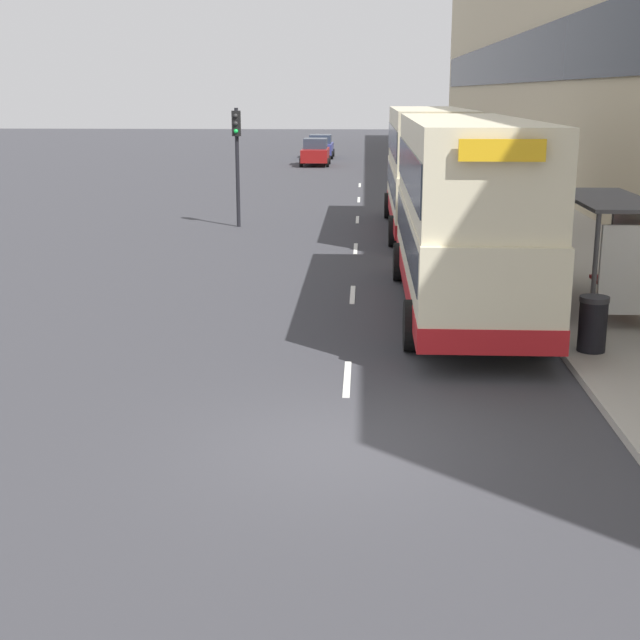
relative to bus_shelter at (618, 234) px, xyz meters
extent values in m
plane|color=#38383D|center=(-5.77, -7.76, -1.88)|extent=(220.00, 220.00, 0.00)
cube|color=#A39E93|center=(0.73, 30.74, -1.81)|extent=(5.00, 93.00, 0.14)
cube|color=#C6B793|center=(4.73, 30.74, 5.57)|extent=(3.00, 93.00, 14.90)
cube|color=black|center=(3.19, 30.74, 4.83)|extent=(0.12, 89.28, 2.68)
cube|color=silver|center=(-5.77, -4.64, -1.87)|extent=(0.12, 2.00, 0.01)
cube|color=silver|center=(-5.77, 2.02, -1.87)|extent=(0.12, 2.00, 0.01)
cube|color=silver|center=(-5.77, 8.68, -1.87)|extent=(0.12, 2.00, 0.01)
cube|color=silver|center=(-5.77, 15.34, -1.87)|extent=(0.12, 2.00, 0.01)
cube|color=silver|center=(-5.77, 22.01, -1.87)|extent=(0.12, 2.00, 0.01)
cube|color=silver|center=(-5.77, 28.67, -1.87)|extent=(0.12, 2.00, 0.01)
cube|color=#4C4C51|center=(-0.17, 0.35, 0.70)|extent=(1.60, 4.20, 0.08)
cylinder|color=#4C4C51|center=(-0.87, -1.65, -0.54)|extent=(0.10, 0.10, 2.40)
cylinder|color=#4C4C51|center=(-0.87, 2.35, -0.54)|extent=(0.10, 0.10, 2.40)
cylinder|color=#4C4C51|center=(0.53, 2.35, -0.54)|extent=(0.10, 0.10, 2.40)
cube|color=#99A8B2|center=(0.50, 0.35, -0.42)|extent=(0.04, 3.68, 1.92)
cube|color=white|center=(-0.17, -1.59, -0.49)|extent=(1.19, 0.10, 1.82)
cube|color=maroon|center=(0.07, 0.35, -1.29)|extent=(0.36, 2.80, 0.08)
cube|color=beige|center=(-3.30, 0.37, -0.45)|extent=(2.55, 10.21, 1.85)
cube|color=beige|center=(-3.30, 0.37, 1.45)|extent=(2.50, 9.91, 1.95)
cube|color=#B2191E|center=(-3.30, 0.37, -1.15)|extent=(2.58, 10.26, 0.45)
cube|color=#2D3847|center=(-3.30, 0.37, -0.08)|extent=(2.58, 9.60, 0.81)
cube|color=#2D3847|center=(-3.30, 0.37, 1.35)|extent=(2.55, 9.60, 0.94)
cube|color=yellow|center=(-3.30, -4.72, 2.07)|extent=(1.40, 0.08, 0.36)
cylinder|color=black|center=(-4.57, 3.84, -1.38)|extent=(0.30, 1.00, 1.00)
cylinder|color=black|center=(-2.02, 3.84, -1.38)|extent=(0.30, 1.00, 1.00)
cylinder|color=black|center=(-4.57, -2.80, -1.38)|extent=(0.30, 1.00, 1.00)
cylinder|color=black|center=(-2.02, -2.80, -1.38)|extent=(0.30, 1.00, 1.00)
cube|color=beige|center=(-3.29, 12.41, -0.45)|extent=(2.55, 10.22, 1.85)
cube|color=beige|center=(-3.29, 12.41, 1.45)|extent=(2.50, 9.91, 1.95)
cube|color=#B2191E|center=(-3.29, 12.41, -1.15)|extent=(2.58, 10.27, 0.45)
cube|color=#2D3847|center=(-3.29, 12.41, -0.08)|extent=(2.58, 9.60, 0.81)
cube|color=#2D3847|center=(-3.29, 12.41, 1.35)|extent=(2.55, 9.60, 0.94)
cube|color=yellow|center=(-3.29, 7.32, 2.07)|extent=(1.40, 0.08, 0.36)
cylinder|color=black|center=(-4.57, 15.88, -1.38)|extent=(0.30, 1.00, 1.00)
cylinder|color=black|center=(-2.02, 15.88, -1.38)|extent=(0.30, 1.00, 1.00)
cylinder|color=black|center=(-4.57, 9.24, -1.38)|extent=(0.30, 1.00, 1.00)
cylinder|color=black|center=(-2.02, 9.24, -1.38)|extent=(0.30, 1.00, 1.00)
cube|color=navy|center=(-8.89, 48.94, -1.19)|extent=(1.83, 4.56, 0.78)
cube|color=#2D3847|center=(-8.89, 49.17, -0.48)|extent=(1.61, 2.19, 0.64)
cylinder|color=black|center=(-7.97, 47.53, -1.58)|extent=(0.20, 0.60, 0.60)
cylinder|color=black|center=(-9.80, 47.53, -1.58)|extent=(0.20, 0.60, 0.60)
cylinder|color=black|center=(-7.97, 50.36, -1.58)|extent=(0.20, 0.60, 0.60)
cylinder|color=black|center=(-9.80, 50.36, -1.58)|extent=(0.20, 0.60, 0.60)
cube|color=maroon|center=(-8.87, 41.65, -1.16)|extent=(1.76, 4.05, 0.83)
cube|color=#2D3847|center=(-8.87, 41.86, -0.41)|extent=(1.55, 1.94, 0.68)
cylinder|color=black|center=(-7.99, 40.40, -1.58)|extent=(0.20, 0.60, 0.60)
cylinder|color=black|center=(-9.75, 40.40, -1.58)|extent=(0.20, 0.60, 0.60)
cylinder|color=black|center=(-7.99, 42.91, -1.58)|extent=(0.20, 0.60, 0.60)
cylinder|color=black|center=(-9.75, 42.91, -1.58)|extent=(0.20, 0.60, 0.60)
cylinder|color=#23232D|center=(0.86, 2.48, -1.31)|extent=(0.29, 0.29, 0.85)
cylinder|color=#26262D|center=(0.86, 2.48, -0.53)|extent=(0.36, 0.36, 0.71)
sphere|color=tan|center=(0.86, 2.48, -0.06)|extent=(0.23, 0.23, 0.23)
cylinder|color=#23232D|center=(-1.20, 3.15, -1.32)|extent=(0.29, 0.29, 0.84)
cylinder|color=#4C4C51|center=(-1.20, 3.15, -0.55)|extent=(0.35, 0.35, 0.70)
sphere|color=tan|center=(-1.20, 3.15, -0.08)|extent=(0.23, 0.23, 0.23)
cylinder|color=black|center=(-1.22, -3.15, -1.26)|extent=(0.52, 0.52, 0.95)
cylinder|color=#2D2D33|center=(-1.22, -3.15, -0.74)|extent=(0.55, 0.55, 0.10)
cylinder|color=black|center=(-10.17, 13.31, 0.28)|extent=(0.14, 0.14, 4.30)
cube|color=black|center=(-10.17, 13.26, 1.88)|extent=(0.30, 0.24, 0.90)
sphere|color=#2D2D2D|center=(-10.17, 13.14, 2.15)|extent=(0.16, 0.16, 0.16)
sphere|color=#2D2D2D|center=(-10.17, 13.14, 1.88)|extent=(0.16, 0.16, 0.16)
sphere|color=#19D84C|center=(-10.17, 13.14, 1.61)|extent=(0.16, 0.16, 0.16)
camera|label=1|loc=(-5.51, -19.45, 2.99)|focal=50.00mm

